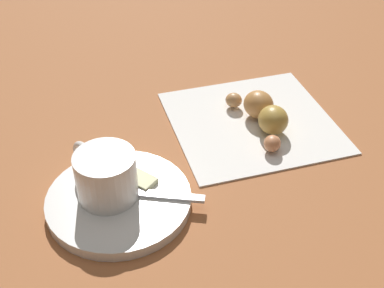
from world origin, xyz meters
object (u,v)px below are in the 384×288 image
(espresso_cup, at_px, (105,175))
(croissant, at_px, (264,113))
(saucer, at_px, (119,201))
(teaspoon, at_px, (121,191))
(napkin, at_px, (252,121))
(sugar_packet, at_px, (129,174))

(espresso_cup, relative_size, croissant, 0.67)
(saucer, xyz_separation_m, teaspoon, (0.00, 0.00, 0.01))
(espresso_cup, relative_size, napkin, 0.43)
(croissant, bearing_deg, sugar_packet, -170.62)
(saucer, xyz_separation_m, napkin, (0.19, 0.07, -0.00))
(napkin, distance_m, croissant, 0.02)
(croissant, bearing_deg, espresso_cup, -167.73)
(teaspoon, distance_m, sugar_packet, 0.03)
(saucer, bearing_deg, teaspoon, 42.81)
(sugar_packet, distance_m, croissant, 0.18)
(sugar_packet, bearing_deg, teaspoon, 111.81)
(teaspoon, xyz_separation_m, napkin, (0.19, 0.06, -0.01))
(sugar_packet, xyz_separation_m, croissant, (0.18, 0.03, 0.00))
(teaspoon, relative_size, croissant, 0.92)
(saucer, bearing_deg, sugar_packet, 50.05)
(saucer, relative_size, teaspoon, 1.27)
(sugar_packet, height_order, croissant, croissant)
(saucer, xyz_separation_m, croissant, (0.20, 0.05, 0.01))
(napkin, bearing_deg, teaspoon, -161.75)
(espresso_cup, bearing_deg, croissant, 12.27)
(espresso_cup, height_order, croissant, espresso_cup)
(saucer, height_order, croissant, croissant)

